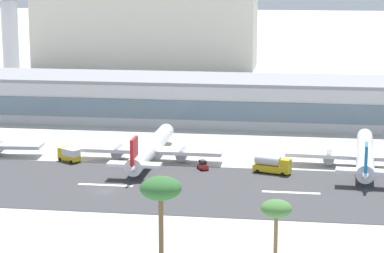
# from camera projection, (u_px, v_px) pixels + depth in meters

# --- Properties ---
(ground_plane) EXTENTS (1400.00, 1400.00, 0.00)m
(ground_plane) POSITION_uv_depth(u_px,v_px,m) (104.00, 191.00, 164.32)
(ground_plane) COLOR #B2AFA8
(runway_strip) EXTENTS (800.00, 37.33, 0.08)m
(runway_strip) POSITION_uv_depth(u_px,v_px,m) (109.00, 185.00, 168.72)
(runway_strip) COLOR #38383A
(runway_strip) RESTS_ON ground_plane
(runway_centreline_dash_4) EXTENTS (12.00, 1.20, 0.01)m
(runway_centreline_dash_4) POSITION_uv_depth(u_px,v_px,m) (105.00, 185.00, 168.83)
(runway_centreline_dash_4) COLOR white
(runway_centreline_dash_4) RESTS_ON runway_strip
(runway_centreline_dash_5) EXTENTS (12.00, 1.20, 0.01)m
(runway_centreline_dash_5) POSITION_uv_depth(u_px,v_px,m) (291.00, 192.00, 163.25)
(runway_centreline_dash_5) COLOR white
(runway_centreline_dash_5) RESTS_ON runway_strip
(terminal_building) EXTENTS (181.95, 26.52, 13.26)m
(terminal_building) POSITION_uv_depth(u_px,v_px,m) (185.00, 99.00, 238.96)
(terminal_building) COLOR #B7BABC
(terminal_building) RESTS_ON ground_plane
(control_tower) EXTENTS (11.67, 11.67, 39.92)m
(control_tower) POSITION_uv_depth(u_px,v_px,m) (10.00, 26.00, 293.87)
(control_tower) COLOR silver
(control_tower) RESTS_ON ground_plane
(distant_hotel_block) EXTENTS (100.99, 29.10, 40.62)m
(distant_hotel_block) POSITION_uv_depth(u_px,v_px,m) (145.00, 23.00, 362.10)
(distant_hotel_block) COLOR beige
(distant_hotel_block) RESTS_ON ground_plane
(airliner_red_tail_gate_1) EXTENTS (34.88, 45.07, 9.41)m
(airliner_red_tail_gate_1) POSITION_uv_depth(u_px,v_px,m) (150.00, 150.00, 188.59)
(airliner_red_tail_gate_1) COLOR white
(airliner_red_tail_gate_1) RESTS_ON ground_plane
(airliner_blue_tail_gate_2) EXTENTS (36.91, 44.90, 9.37)m
(airliner_blue_tail_gate_2) POSITION_uv_depth(u_px,v_px,m) (365.00, 156.00, 182.67)
(airliner_blue_tail_gate_2) COLOR silver
(airliner_blue_tail_gate_2) RESTS_ON ground_plane
(service_fuel_truck_0) EXTENTS (8.89, 4.97, 3.95)m
(service_fuel_truck_0) POSITION_uv_depth(u_px,v_px,m) (272.00, 165.00, 178.08)
(service_fuel_truck_0) COLOR gold
(service_fuel_truck_0) RESTS_ON ground_plane
(service_box_truck_1) EXTENTS (6.33, 5.31, 3.25)m
(service_box_truck_1) POSITION_uv_depth(u_px,v_px,m) (69.00, 154.00, 189.00)
(service_box_truck_1) COLOR gold
(service_box_truck_1) RESTS_ON ground_plane
(service_baggage_tug_2) EXTENTS (3.03, 3.57, 2.20)m
(service_baggage_tug_2) POSITION_uv_depth(u_px,v_px,m) (203.00, 165.00, 181.67)
(service_baggage_tug_2) COLOR #B2231E
(service_baggage_tug_2) RESTS_ON ground_plane
(palm_tree_0) EXTENTS (6.13, 6.13, 16.13)m
(palm_tree_0) POSITION_uv_depth(u_px,v_px,m) (161.00, 191.00, 114.41)
(palm_tree_0) COLOR brown
(palm_tree_0) RESTS_ON ground_plane
(palm_tree_2) EXTENTS (4.58, 4.58, 12.89)m
(palm_tree_2) POSITION_uv_depth(u_px,v_px,m) (276.00, 211.00, 114.14)
(palm_tree_2) COLOR brown
(palm_tree_2) RESTS_ON ground_plane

